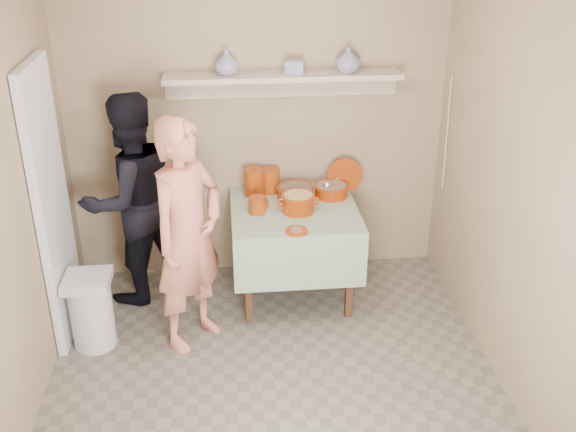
{
  "coord_description": "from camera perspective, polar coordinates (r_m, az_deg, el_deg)",
  "views": [
    {
      "loc": [
        -0.26,
        -3.38,
        2.95
      ],
      "look_at": [
        0.15,
        0.75,
        0.95
      ],
      "focal_mm": 42.0,
      "sensor_mm": 36.0,
      "label": 1
    }
  ],
  "objects": [
    {
      "name": "plate_stack_a",
      "position": [
        5.37,
        -2.89,
        2.9
      ],
      "size": [
        0.16,
        0.16,
        0.22
      ],
      "primitive_type": "cylinder",
      "color": "#7D2502",
      "rests_on": "serving_table"
    },
    {
      "name": "ladle",
      "position": [
        5.31,
        3.35,
        2.63
      ],
      "size": [
        0.08,
        0.26,
        0.19
      ],
      "color": "silver",
      "rests_on": "cazuela_meat_b"
    },
    {
      "name": "vase_right",
      "position": [
        5.21,
        5.11,
        13.04
      ],
      "size": [
        0.24,
        0.24,
        0.19
      ],
      "primitive_type": "imported",
      "rotation": [
        0.0,
        0.0,
        0.39
      ],
      "color": "navy",
      "rests_on": "wall_shelf"
    },
    {
      "name": "front_plate",
      "position": [
        4.8,
        0.73,
        -1.27
      ],
      "size": [
        0.16,
        0.16,
        0.03
      ],
      "color": "#7D2502",
      "rests_on": "serving_table"
    },
    {
      "name": "serving_table",
      "position": [
        5.23,
        0.52,
        -0.49
      ],
      "size": [
        0.97,
        0.97,
        0.76
      ],
      "color": "#4C2D16",
      "rests_on": "ground"
    },
    {
      "name": "cazuela_rice",
      "position": [
        5.08,
        0.86,
        1.23
      ],
      "size": [
        0.33,
        0.25,
        0.14
      ],
      "color": "#731B01",
      "rests_on": "serving_table"
    },
    {
      "name": "empty_bowl",
      "position": [
        5.19,
        -2.51,
        1.04
      ],
      "size": [
        0.16,
        0.16,
        0.05
      ],
      "primitive_type": "cylinder",
      "color": "#7D2502",
      "rests_on": "serving_table"
    },
    {
      "name": "bowl_stack",
      "position": [
        5.08,
        -2.61,
        0.94
      ],
      "size": [
        0.13,
        0.13,
        0.13
      ],
      "primitive_type": "cylinder",
      "color": "#7D2502",
      "rests_on": "serving_table"
    },
    {
      "name": "plate_stack_b",
      "position": [
        5.43,
        -1.55,
        3.04
      ],
      "size": [
        0.16,
        0.16,
        0.19
      ],
      "primitive_type": "cylinder",
      "color": "#7D2502",
      "rests_on": "serving_table"
    },
    {
      "name": "cazuela_meat_a",
      "position": [
        5.32,
        0.62,
        2.11
      ],
      "size": [
        0.3,
        0.3,
        0.1
      ],
      "color": "#731B01",
      "rests_on": "serving_table"
    },
    {
      "name": "electrical_cord",
      "position": [
        5.43,
        13.31,
        6.78
      ],
      "size": [
        0.01,
        0.05,
        0.9
      ],
      "color": "silver",
      "rests_on": "wall_shelf"
    },
    {
      "name": "person_helper",
      "position": [
        5.27,
        -13.12,
        1.34
      ],
      "size": [
        1.03,
        0.98,
        1.67
      ],
      "primitive_type": "imported",
      "rotation": [
        0.0,
        0.0,
        -2.53
      ],
      "color": "black",
      "rests_on": "ground"
    },
    {
      "name": "room_shell",
      "position": [
        3.65,
        -1.19,
        4.16
      ],
      "size": [
        3.04,
        3.54,
        2.62
      ],
      "color": "#977F5D",
      "rests_on": "ground"
    },
    {
      "name": "ground",
      "position": [
        4.5,
        -1.0,
        -15.29
      ],
      "size": [
        3.5,
        3.5,
        0.0
      ],
      "primitive_type": "plane",
      "color": "#6C6354",
      "rests_on": "ground"
    },
    {
      "name": "wall_shelf",
      "position": [
        5.21,
        -0.44,
        11.54
      ],
      "size": [
        1.8,
        0.25,
        0.21
      ],
      "color": "tan",
      "rests_on": "room_shell"
    },
    {
      "name": "person_cook",
      "position": [
        4.64,
        -8.44,
        -1.67
      ],
      "size": [
        0.7,
        0.72,
        1.68
      ],
      "primitive_type": "imported",
      "rotation": [
        0.0,
        0.0,
        0.85
      ],
      "color": "#CD7358",
      "rests_on": "ground"
    },
    {
      "name": "tile_panel",
      "position": [
        4.9,
        -19.32,
        0.73
      ],
      "size": [
        0.06,
        0.7,
        2.0
      ],
      "primitive_type": "cube",
      "color": "silver",
      "rests_on": "ground"
    },
    {
      "name": "propped_lid",
      "position": [
        5.47,
        4.82,
        3.4
      ],
      "size": [
        0.29,
        0.05,
        0.29
      ],
      "primitive_type": "cylinder",
      "rotation": [
        1.47,
        0.0,
        -0.02
      ],
      "color": "#7D2502",
      "rests_on": "serving_table"
    },
    {
      "name": "ceramic_box",
      "position": [
        5.17,
        0.58,
        12.52
      ],
      "size": [
        0.16,
        0.13,
        0.1
      ],
      "primitive_type": "cube",
      "rotation": [
        0.0,
        0.0,
        -0.23
      ],
      "color": "navy",
      "rests_on": "wall_shelf"
    },
    {
      "name": "vase_left",
      "position": [
        5.14,
        -5.22,
        12.82
      ],
      "size": [
        0.25,
        0.25,
        0.19
      ],
      "primitive_type": "imported",
      "rotation": [
        0.0,
        0.0,
        0.87
      ],
      "color": "navy",
      "rests_on": "wall_shelf"
    },
    {
      "name": "trash_bin",
      "position": [
        5.0,
        -16.29,
        -7.69
      ],
      "size": [
        0.32,
        0.32,
        0.56
      ],
      "color": "silver",
      "rests_on": "ground"
    },
    {
      "name": "cazuela_meat_b",
      "position": [
        5.37,
        3.68,
        2.26
      ],
      "size": [
        0.28,
        0.28,
        0.1
      ],
      "color": "#731B01",
      "rests_on": "serving_table"
    }
  ]
}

